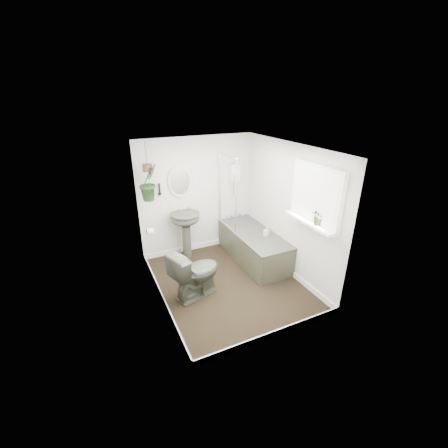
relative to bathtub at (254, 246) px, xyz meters
name	(u,v)px	position (x,y,z in m)	size (l,w,h in m)	color
floor	(228,283)	(-0.80, -0.50, -0.30)	(2.30, 2.80, 0.02)	black
ceiling	(228,147)	(-0.80, -0.50, 2.02)	(2.30, 2.80, 0.02)	white
wall_back	(197,196)	(-0.80, 0.91, 0.86)	(2.30, 0.02, 2.30)	white
wall_front	(280,264)	(-0.80, -1.91, 0.86)	(2.30, 0.02, 2.30)	white
wall_left	(155,235)	(-1.96, -0.50, 0.86)	(0.02, 2.80, 2.30)	white
wall_right	(288,210)	(0.36, -0.50, 0.86)	(0.02, 2.80, 2.30)	white
skirting	(228,280)	(-0.80, -0.50, -0.24)	(2.30, 2.80, 0.10)	white
bathtub	(254,246)	(0.00, 0.00, 0.00)	(0.72, 1.72, 0.58)	#3B3E33
bath_screen	(228,192)	(-0.33, 0.49, 0.99)	(0.04, 0.72, 1.40)	silver
shower_box	(235,173)	(0.00, 0.84, 1.26)	(0.20, 0.10, 0.35)	white
oval_mirror	(180,181)	(-1.13, 0.87, 1.21)	(0.46, 0.03, 0.62)	beige
wall_sconce	(160,189)	(-1.53, 0.86, 1.11)	(0.04, 0.04, 0.22)	black
toilet_roll_holder	(150,232)	(-1.90, 0.20, 0.61)	(0.11, 0.11, 0.11)	white
window_recess	(316,195)	(0.29, -1.20, 1.36)	(0.08, 1.00, 0.90)	white
window_sill	(309,222)	(0.22, -1.20, 0.94)	(0.18, 1.00, 0.04)	white
window_blinds	(314,195)	(0.24, -1.20, 1.36)	(0.01, 0.86, 0.76)	white
toilet	(196,273)	(-1.40, -0.58, 0.13)	(0.46, 0.81, 0.83)	#3B3E33
pedestal_sink	(186,235)	(-1.13, 0.67, 0.18)	(0.55, 0.47, 0.93)	#3B3E33
sill_plant	(319,216)	(0.25, -1.35, 1.09)	(0.23, 0.20, 0.25)	black
hanging_plant	(149,183)	(-1.77, 0.56, 1.34)	(0.34, 0.27, 0.62)	black
soap_bottle	(266,232)	(0.13, -0.21, 0.38)	(0.08, 0.08, 0.17)	black
hanging_pot	(147,168)	(-1.77, 0.56, 1.59)	(0.16, 0.16, 0.12)	#473222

